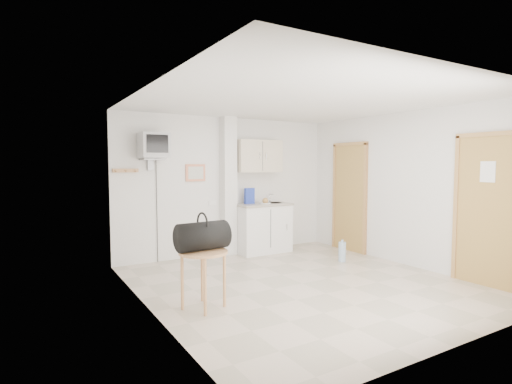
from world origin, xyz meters
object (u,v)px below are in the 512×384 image
crt_television (153,146)px  duffel_bag (202,236)px  round_table (203,260)px  water_bottle (342,252)px

crt_television → duffel_bag: bearing=-92.4°
round_table → water_bottle: (2.91, 0.83, -0.40)m
crt_television → round_table: (-0.10, -2.19, -1.37)m
duffel_bag → water_bottle: (2.90, 0.79, -0.66)m
crt_television → duffel_bag: size_ratio=3.47×
crt_television → round_table: size_ratio=3.23×
round_table → duffel_bag: duffel_bag is taller
round_table → crt_television: bearing=87.4°
duffel_bag → round_table: bearing=-107.4°
duffel_bag → water_bottle: bearing=10.2°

